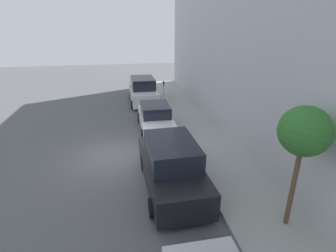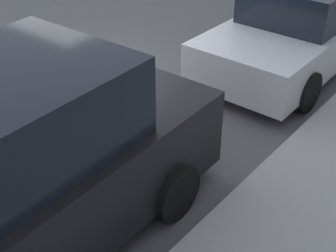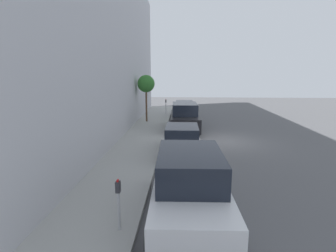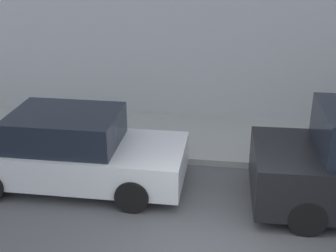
% 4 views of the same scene
% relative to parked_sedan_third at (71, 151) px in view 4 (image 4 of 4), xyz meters
% --- Properties ---
extents(sidewalk, '(2.63, 32.00, 0.15)m').
position_rel_parked_sedan_third_xyz_m(sidewalk, '(2.44, -3.02, -0.65)').
color(sidewalk, '#9E9E99').
rests_on(sidewalk, ground_plane).
extents(parked_sedan_third, '(1.92, 4.51, 1.54)m').
position_rel_parked_sedan_third_xyz_m(parked_sedan_third, '(0.00, 0.00, 0.00)').
color(parked_sedan_third, silver).
rests_on(parked_sedan_third, ground_plane).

